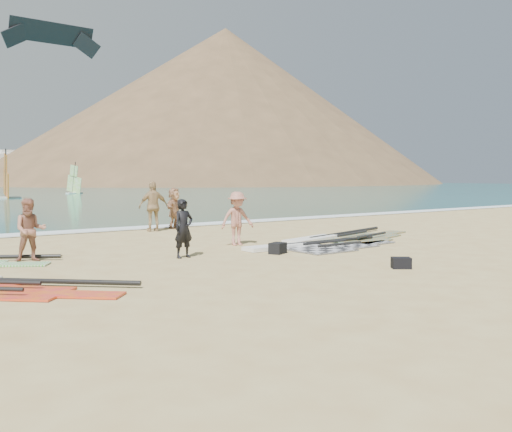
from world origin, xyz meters
TOP-DOWN VIEW (x-y plane):
  - ground at (0.00, 0.00)m, footprint 300.00×300.00m
  - surf_line at (0.00, 12.30)m, footprint 300.00×1.20m
  - headland_main at (85.00, 130.00)m, footprint 143.00×143.00m
  - headland_minor at (120.00, 140.00)m, footprint 70.00×70.00m
  - rig_grey at (2.79, 3.11)m, footprint 5.30×2.08m
  - rig_orange at (5.35, 4.31)m, footprint 6.30×3.32m
  - gear_bag_near at (1.12, 2.77)m, footprint 0.60×0.53m
  - gear_bag_far at (1.84, -1.02)m, footprint 0.54×0.51m
  - person_wetsuit at (-1.42, 3.65)m, footprint 0.62×0.44m
  - beachgoer_left at (-4.91, 5.46)m, footprint 0.92×0.79m
  - beachgoer_mid at (1.35, 5.09)m, footprint 1.20×0.81m
  - beachgoer_back at (1.32, 10.87)m, footprint 1.24×0.70m
  - beachgoer_right at (2.61, 11.50)m, footprint 1.62×1.31m
  - windsurfer_centre at (5.04, 49.97)m, footprint 2.76×3.31m
  - windsurfer_right at (15.72, 61.23)m, footprint 2.28×2.51m
  - kitesurf_kite at (7.87, 43.64)m, footprint 9.01×1.17m

SIDE VIEW (x-z plane):
  - ground at x=0.00m, z-range 0.00..0.00m
  - surf_line at x=0.00m, z-range -0.02..0.02m
  - headland_main at x=85.00m, z-range -22.50..22.50m
  - headland_minor at x=120.00m, z-range -14.00..14.00m
  - rig_grey at x=2.79m, z-range -0.05..0.15m
  - rig_orange at x=5.35m, z-range -0.05..0.15m
  - gear_bag_far at x=1.84m, z-range 0.00..0.27m
  - gear_bag_near at x=1.12m, z-range 0.00..0.31m
  - person_wetsuit at x=-1.42m, z-range 0.00..1.59m
  - beachgoer_left at x=-4.91m, z-range 0.00..1.63m
  - beachgoer_mid at x=1.35m, z-range 0.00..1.71m
  - beachgoer_right at x=2.61m, z-range 0.00..1.73m
  - beachgoer_back at x=1.32m, z-range 0.00..2.00m
  - windsurfer_right at x=15.72m, z-range -0.81..3.21m
  - windsurfer_centre at x=5.04m, z-range -1.07..3.87m
  - kitesurf_kite at x=7.87m, z-range 13.61..16.37m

